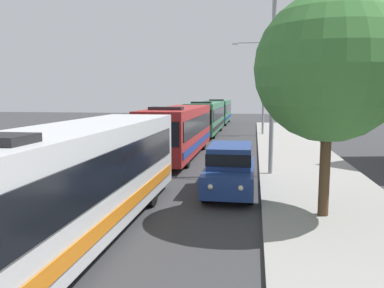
{
  "coord_description": "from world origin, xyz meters",
  "views": [
    {
      "loc": [
        3.3,
        3.31,
        3.89
      ],
      "look_at": [
        1.04,
        17.36,
        2.05
      ],
      "focal_mm": 36.37,
      "sensor_mm": 36.0,
      "label": 1
    }
  ],
  "objects_px": {
    "bus_lead": "(77,177)",
    "streetlamp_far": "(264,77)",
    "bus_middle": "(206,117)",
    "white_suv": "(230,167)",
    "bus_fourth_in_line": "(219,111)",
    "bus_second_in_line": "(179,130)",
    "streetlamp_mid": "(273,58)",
    "roadside_tree": "(329,68)"
  },
  "relations": [
    {
      "from": "bus_second_in_line",
      "to": "streetlamp_mid",
      "type": "xyz_separation_m",
      "value": [
        5.4,
        -5.05,
        3.83
      ]
    },
    {
      "from": "bus_middle",
      "to": "bus_fourth_in_line",
      "type": "distance_m",
      "value": 13.43
    },
    {
      "from": "bus_second_in_line",
      "to": "streetlamp_far",
      "type": "relative_size",
      "value": 1.36
    },
    {
      "from": "bus_second_in_line",
      "to": "bus_middle",
      "type": "distance_m",
      "value": 13.87
    },
    {
      "from": "bus_second_in_line",
      "to": "white_suv",
      "type": "bearing_deg",
      "value": -66.25
    },
    {
      "from": "bus_second_in_line",
      "to": "streetlamp_mid",
      "type": "relative_size",
      "value": 1.33
    },
    {
      "from": "white_suv",
      "to": "streetlamp_far",
      "type": "relative_size",
      "value": 0.57
    },
    {
      "from": "bus_middle",
      "to": "streetlamp_far",
      "type": "xyz_separation_m",
      "value": [
        5.4,
        -0.44,
        3.7
      ]
    },
    {
      "from": "bus_middle",
      "to": "streetlamp_far",
      "type": "relative_size",
      "value": 1.4
    },
    {
      "from": "streetlamp_mid",
      "to": "roadside_tree",
      "type": "relative_size",
      "value": 1.31
    },
    {
      "from": "bus_second_in_line",
      "to": "white_suv",
      "type": "xyz_separation_m",
      "value": [
        3.7,
        -8.41,
        -0.66
      ]
    },
    {
      "from": "bus_middle",
      "to": "bus_lead",
      "type": "bearing_deg",
      "value": -90.0
    },
    {
      "from": "bus_fourth_in_line",
      "to": "bus_second_in_line",
      "type": "bearing_deg",
      "value": -90.0
    },
    {
      "from": "bus_second_in_line",
      "to": "bus_fourth_in_line",
      "type": "relative_size",
      "value": 1.1
    },
    {
      "from": "bus_fourth_in_line",
      "to": "streetlamp_mid",
      "type": "height_order",
      "value": "streetlamp_mid"
    },
    {
      "from": "streetlamp_mid",
      "to": "bus_fourth_in_line",
      "type": "bearing_deg",
      "value": 99.47
    },
    {
      "from": "bus_fourth_in_line",
      "to": "streetlamp_mid",
      "type": "relative_size",
      "value": 1.2
    },
    {
      "from": "bus_middle",
      "to": "white_suv",
      "type": "relative_size",
      "value": 2.46
    },
    {
      "from": "bus_lead",
      "to": "bus_middle",
      "type": "distance_m",
      "value": 27.9
    },
    {
      "from": "bus_fourth_in_line",
      "to": "streetlamp_far",
      "type": "relative_size",
      "value": 1.23
    },
    {
      "from": "bus_fourth_in_line",
      "to": "bus_middle",
      "type": "bearing_deg",
      "value": -90.0
    },
    {
      "from": "bus_middle",
      "to": "streetlamp_mid",
      "type": "distance_m",
      "value": 20.04
    },
    {
      "from": "bus_middle",
      "to": "roadside_tree",
      "type": "xyz_separation_m",
      "value": [
        6.76,
        -25.19,
        2.96
      ]
    },
    {
      "from": "bus_fourth_in_line",
      "to": "streetlamp_far",
      "type": "bearing_deg",
      "value": -68.72
    },
    {
      "from": "bus_middle",
      "to": "streetlamp_mid",
      "type": "relative_size",
      "value": 1.37
    },
    {
      "from": "streetlamp_mid",
      "to": "streetlamp_far",
      "type": "xyz_separation_m",
      "value": [
        0.0,
        18.48,
        -0.12
      ]
    },
    {
      "from": "bus_fourth_in_line",
      "to": "streetlamp_far",
      "type": "xyz_separation_m",
      "value": [
        5.4,
        -13.86,
        3.7
      ]
    },
    {
      "from": "bus_second_in_line",
      "to": "streetlamp_far",
      "type": "xyz_separation_m",
      "value": [
        5.4,
        13.43,
        3.7
      ]
    },
    {
      "from": "bus_middle",
      "to": "white_suv",
      "type": "distance_m",
      "value": 22.59
    },
    {
      "from": "streetlamp_far",
      "to": "roadside_tree",
      "type": "bearing_deg",
      "value": -86.84
    },
    {
      "from": "bus_lead",
      "to": "streetlamp_far",
      "type": "relative_size",
      "value": 1.39
    },
    {
      "from": "bus_middle",
      "to": "roadside_tree",
      "type": "bearing_deg",
      "value": -74.97
    },
    {
      "from": "streetlamp_mid",
      "to": "roadside_tree",
      "type": "distance_m",
      "value": 6.47
    },
    {
      "from": "bus_fourth_in_line",
      "to": "roadside_tree",
      "type": "bearing_deg",
      "value": -80.07
    },
    {
      "from": "bus_lead",
      "to": "white_suv",
      "type": "bearing_deg",
      "value": 56.69
    },
    {
      "from": "white_suv",
      "to": "streetlamp_mid",
      "type": "bearing_deg",
      "value": 63.13
    },
    {
      "from": "bus_second_in_line",
      "to": "streetlamp_far",
      "type": "bearing_deg",
      "value": 68.11
    },
    {
      "from": "streetlamp_far",
      "to": "roadside_tree",
      "type": "distance_m",
      "value": 24.8
    },
    {
      "from": "bus_lead",
      "to": "roadside_tree",
      "type": "bearing_deg",
      "value": 21.88
    },
    {
      "from": "bus_lead",
      "to": "bus_second_in_line",
      "type": "height_order",
      "value": "same"
    },
    {
      "from": "bus_lead",
      "to": "roadside_tree",
      "type": "relative_size",
      "value": 1.78
    },
    {
      "from": "streetlamp_mid",
      "to": "bus_lead",
      "type": "bearing_deg",
      "value": -121.0
    }
  ]
}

